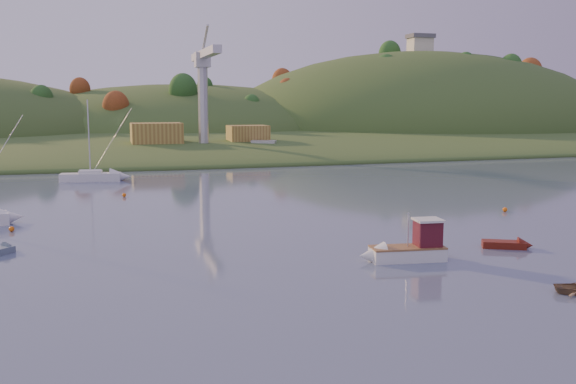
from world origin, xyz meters
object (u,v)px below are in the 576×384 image
object	(u,v)px
sailboat_far	(91,176)
red_tender	(514,245)
fishing_boat	(402,249)
grey_dinghy	(2,250)

from	to	relation	value
sailboat_far	red_tender	size ratio (longest dim) A/B	2.91
red_tender	fishing_boat	bearing A→B (deg)	-147.02
fishing_boat	grey_dinghy	size ratio (longest dim) A/B	2.09
sailboat_far	red_tender	xyz separation A→B (m)	(33.24, -56.59, -0.49)
fishing_boat	grey_dinghy	world-z (taller)	fishing_boat
red_tender	grey_dinghy	distance (m)	41.07
fishing_boat	sailboat_far	size ratio (longest dim) A/B	0.55
sailboat_far	grey_dinghy	xyz separation A→B (m)	(-6.55, -46.38, -0.52)
fishing_boat	red_tender	world-z (taller)	fishing_boat
grey_dinghy	sailboat_far	bearing A→B (deg)	37.46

